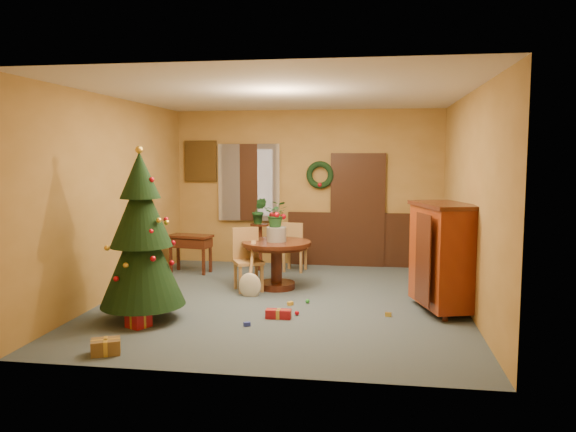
% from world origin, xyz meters
% --- Properties ---
extents(room_envelope, '(5.50, 5.50, 5.50)m').
position_xyz_m(room_envelope, '(0.21, 2.70, 1.12)').
color(room_envelope, '#3B4C56').
rests_on(room_envelope, ground).
extents(dining_table, '(1.07, 1.07, 0.74)m').
position_xyz_m(dining_table, '(-0.24, 0.73, 0.52)').
color(dining_table, '#32150B').
rests_on(dining_table, floor).
extents(urn, '(0.30, 0.30, 0.22)m').
position_xyz_m(urn, '(-0.24, 0.73, 0.85)').
color(urn, slate).
rests_on(urn, dining_table).
extents(centerpiece_plant, '(0.36, 0.31, 0.40)m').
position_xyz_m(centerpiece_plant, '(-0.24, 0.73, 1.16)').
color(centerpiece_plant, '#1E4C23').
rests_on(centerpiece_plant, urn).
extents(chair_near, '(0.55, 0.55, 0.95)m').
position_xyz_m(chair_near, '(-0.67, 0.59, 0.51)').
color(chair_near, '#9E773F').
rests_on(chair_near, floor).
extents(chair_far, '(0.44, 0.44, 0.89)m').
position_xyz_m(chair_far, '(-0.14, 2.01, 0.48)').
color(chair_far, '#9E773F').
rests_on(chair_far, floor).
extents(guitar, '(0.41, 0.56, 0.77)m').
position_xyz_m(guitar, '(-0.53, 0.18, 0.39)').
color(guitar, beige).
rests_on(guitar, floor).
extents(plant_stand, '(0.33, 0.33, 0.84)m').
position_xyz_m(plant_stand, '(-0.78, 2.05, 0.52)').
color(plant_stand, '#32150B').
rests_on(plant_stand, floor).
extents(stand_plant, '(0.28, 0.24, 0.47)m').
position_xyz_m(stand_plant, '(-0.78, 2.05, 1.07)').
color(stand_plant, '#19471E').
rests_on(stand_plant, plant_stand).
extents(christmas_tree, '(1.06, 1.06, 2.18)m').
position_xyz_m(christmas_tree, '(-1.61, -1.17, 1.03)').
color(christmas_tree, '#382111').
rests_on(christmas_tree, floor).
extents(writing_desk, '(0.81, 0.49, 0.67)m').
position_xyz_m(writing_desk, '(-1.94, 1.67, 0.50)').
color(writing_desk, '#32150B').
rests_on(writing_desk, floor).
extents(sideboard, '(0.89, 1.25, 1.44)m').
position_xyz_m(sideboard, '(2.15, -0.21, 0.77)').
color(sideboard, '#58160A').
rests_on(sideboard, floor).
extents(gift_a, '(0.35, 0.32, 0.16)m').
position_xyz_m(gift_a, '(-1.50, -2.40, 0.08)').
color(gift_a, brown).
rests_on(gift_a, floor).
extents(gift_b, '(0.31, 0.31, 0.24)m').
position_xyz_m(gift_b, '(-1.54, -1.47, 0.12)').
color(gift_b, maroon).
rests_on(gift_b, floor).
extents(gift_c, '(0.32, 0.28, 0.15)m').
position_xyz_m(gift_c, '(-2.02, -0.47, 0.07)').
color(gift_c, brown).
rests_on(gift_c, floor).
extents(gift_d, '(0.33, 0.14, 0.12)m').
position_xyz_m(gift_d, '(0.07, -0.86, 0.06)').
color(gift_d, maroon).
rests_on(gift_d, floor).
extents(toy_a, '(0.09, 0.08, 0.05)m').
position_xyz_m(toy_a, '(-0.26, -1.25, 0.03)').
color(toy_a, '#24339D').
rests_on(toy_a, floor).
extents(toy_b, '(0.06, 0.06, 0.06)m').
position_xyz_m(toy_b, '(0.35, -0.08, 0.03)').
color(toy_b, green).
rests_on(toy_b, floor).
extents(toy_c, '(0.09, 0.09, 0.05)m').
position_xyz_m(toy_c, '(0.12, -0.23, 0.03)').
color(toy_c, gold).
rests_on(toy_c, floor).
extents(toy_d, '(0.06, 0.06, 0.06)m').
position_xyz_m(toy_d, '(0.28, -0.69, 0.03)').
color(toy_d, red).
rests_on(toy_d, floor).
extents(toy_e, '(0.09, 0.06, 0.05)m').
position_xyz_m(toy_e, '(1.45, -0.57, 0.03)').
color(toy_e, yellow).
rests_on(toy_e, floor).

